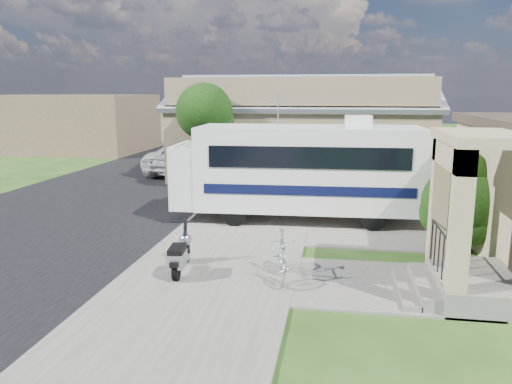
% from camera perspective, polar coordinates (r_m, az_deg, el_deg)
% --- Properties ---
extents(ground, '(120.00, 120.00, 0.00)m').
position_cam_1_polar(ground, '(12.45, 0.38, -8.19)').
color(ground, '#1B3C10').
extents(street_slab, '(9.00, 80.00, 0.02)m').
position_cam_1_polar(street_slab, '(23.89, -13.73, 0.98)').
color(street_slab, black).
rests_on(street_slab, ground).
extents(sidewalk_slab, '(4.00, 80.00, 0.06)m').
position_cam_1_polar(sidewalk_slab, '(22.17, 1.92, 0.56)').
color(sidewalk_slab, '#5A5851').
rests_on(sidewalk_slab, ground).
extents(driveway_slab, '(7.00, 6.00, 0.05)m').
position_cam_1_polar(driveway_slab, '(16.62, 7.98, -3.20)').
color(driveway_slab, '#5A5851').
rests_on(driveway_slab, ground).
extents(walk_slab, '(4.00, 3.00, 0.05)m').
position_cam_1_polar(walk_slab, '(11.42, 14.82, -10.28)').
color(walk_slab, '#5A5851').
rests_on(walk_slab, ground).
extents(warehouse, '(12.50, 8.40, 5.04)m').
position_cam_1_polar(warehouse, '(25.72, 5.35, 6.41)').
color(warehouse, '#847452').
rests_on(warehouse, ground).
extents(distant_bldg_far, '(10.00, 8.00, 4.00)m').
position_cam_1_polar(distant_bldg_far, '(38.58, -19.96, 7.42)').
color(distant_bldg_far, brown).
rests_on(distant_bldg_far, ground).
extents(distant_bldg_near, '(8.00, 7.00, 3.20)m').
position_cam_1_polar(distant_bldg_near, '(48.67, -10.90, 8.08)').
color(distant_bldg_near, '#847452').
rests_on(distant_bldg_near, ground).
extents(street_tree_a, '(2.44, 2.40, 4.58)m').
position_cam_1_polar(street_tree_a, '(21.39, -5.63, 8.81)').
color(street_tree_a, black).
rests_on(street_tree_a, ground).
extents(street_tree_b, '(2.44, 2.40, 4.73)m').
position_cam_1_polar(street_tree_b, '(31.15, -0.80, 9.89)').
color(street_tree_b, black).
rests_on(street_tree_b, ground).
extents(street_tree_c, '(2.44, 2.40, 4.42)m').
position_cam_1_polar(street_tree_c, '(40.04, 1.54, 9.78)').
color(street_tree_c, black).
rests_on(street_tree_c, ground).
extents(motorhome, '(8.01, 2.85, 4.06)m').
position_cam_1_polar(motorhome, '(16.28, 4.98, 2.73)').
color(motorhome, white).
rests_on(motorhome, ground).
extents(shrub, '(2.22, 2.12, 2.73)m').
position_cam_1_polar(shrub, '(14.12, 22.61, -0.85)').
color(shrub, black).
rests_on(shrub, ground).
extents(scooter, '(0.62, 1.69, 1.11)m').
position_cam_1_polar(scooter, '(11.68, -8.67, -7.10)').
color(scooter, black).
rests_on(scooter, ground).
extents(bicycle, '(0.75, 1.80, 1.05)m').
position_cam_1_polar(bicycle, '(11.25, 3.02, -7.54)').
color(bicycle, '#9B9BA2').
rests_on(bicycle, ground).
extents(pickup_truck, '(3.75, 6.37, 1.66)m').
position_cam_1_polar(pickup_truck, '(26.42, -7.44, 3.97)').
color(pickup_truck, silver).
rests_on(pickup_truck, ground).
extents(van, '(3.09, 6.16, 1.72)m').
position_cam_1_polar(van, '(32.80, -5.21, 5.48)').
color(van, silver).
rests_on(van, ground).
extents(garden_hose, '(0.41, 0.41, 0.19)m').
position_cam_1_polar(garden_hose, '(12.31, 18.27, -8.56)').
color(garden_hose, '#156D23').
rests_on(garden_hose, ground).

